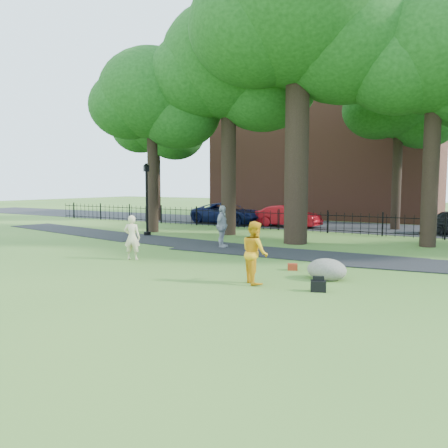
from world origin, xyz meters
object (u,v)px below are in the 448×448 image
Objects in this scene: big_tree at (302,21)px; woman at (132,237)px; man at (255,252)px; red_sedan at (288,216)px; boulder at (327,268)px; lamppost at (147,200)px.

big_tree reaches higher than woman.
woman is at bearing 32.81° from man.
woman is 0.39× the size of red_sedan.
boulder is (1.60, 1.54, -0.55)m from man.
man is at bearing -136.20° from boulder.
big_tree reaches higher than man.
lamppost is (-11.66, 5.66, 1.58)m from boulder.
big_tree is 12.71m from man.
lamppost is at bearing -170.99° from big_tree.
woman is 7.56m from lamppost.
big_tree is at bearing 33.31° from lamppost.
woman is (-3.74, -7.33, -9.31)m from big_tree.
big_tree is at bearing -32.90° from man.
red_sedan is at bearing -26.74° from man.
man is 16.39m from red_sedan.
big_tree is 12.52m from boulder.
lamppost is (-4.42, 6.04, 1.09)m from woman.
big_tree is 11.65m from lamppost.
boulder is at bearing -91.75° from man.
lamppost is (-10.06, 7.20, 1.03)m from man.
big_tree reaches higher than lamppost.
woman is 1.43× the size of boulder.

